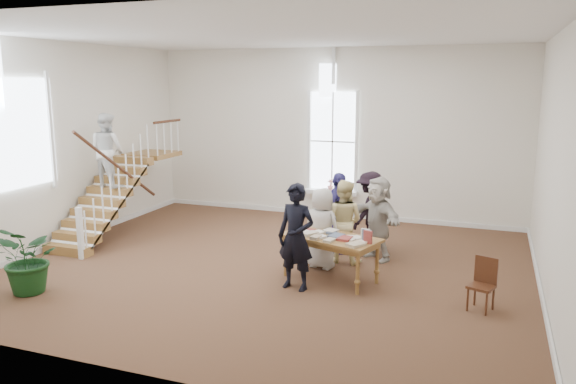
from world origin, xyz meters
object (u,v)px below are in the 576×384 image
at_px(woman_cluster_c, 378,218).
at_px(floor_plant, 30,259).
at_px(police_officer, 296,237).
at_px(woman_cluster_b, 370,211).
at_px(library_table, 331,241).
at_px(elderly_woman, 322,228).
at_px(person_yellow, 343,221).
at_px(side_chair, 483,281).
at_px(woman_cluster_a, 338,213).

xyz_separation_m(woman_cluster_c, floor_plant, (-5.27, -3.96, -0.25)).
xyz_separation_m(police_officer, woman_cluster_b, (0.72, 2.81, -0.09)).
bearing_deg(woman_cluster_c, library_table, -69.50).
xyz_separation_m(elderly_woman, person_yellow, (0.30, 0.50, 0.05)).
relative_size(woman_cluster_b, floor_plant, 1.39).
bearing_deg(woman_cluster_b, floor_plant, -28.10).
height_order(woman_cluster_b, side_chair, woman_cluster_b).
xyz_separation_m(elderly_woman, floor_plant, (-4.35, -3.05, -0.18)).
relative_size(police_officer, floor_plant, 1.54).
bearing_deg(person_yellow, floor_plant, 44.45).
bearing_deg(elderly_woman, woman_cluster_b, -98.75).
bearing_deg(library_table, floor_plant, -135.10).
bearing_deg(person_yellow, elderly_woman, 66.11).
distance_m(police_officer, woman_cluster_a, 2.36).
height_order(library_table, floor_plant, floor_plant).
xyz_separation_m(library_table, person_yellow, (-0.06, 1.11, 0.10)).
relative_size(library_table, floor_plant, 1.58).
xyz_separation_m(elderly_woman, woman_cluster_a, (0.02, 1.11, 0.06)).
height_order(elderly_woman, woman_cluster_a, woman_cluster_a).
bearing_deg(side_chair, library_table, -170.77).
relative_size(library_table, side_chair, 2.27).
height_order(library_table, woman_cluster_a, woman_cluster_a).
bearing_deg(police_officer, person_yellow, 87.05).
distance_m(police_officer, elderly_woman, 1.26).
distance_m(police_officer, woman_cluster_b, 2.90).
relative_size(person_yellow, woman_cluster_b, 0.98).
bearing_deg(floor_plant, police_officer, 22.98).
distance_m(elderly_woman, person_yellow, 0.58).
distance_m(elderly_woman, side_chair, 3.25).
bearing_deg(floor_plant, woman_cluster_a, 43.57).
bearing_deg(woman_cluster_c, police_officer, -74.41).
distance_m(floor_plant, side_chair, 7.65).
height_order(library_table, side_chair, library_table).
height_order(woman_cluster_b, floor_plant, woman_cluster_b).
relative_size(woman_cluster_a, side_chair, 2.01).
bearing_deg(library_table, police_officer, -108.00).
relative_size(police_officer, elderly_woman, 1.18).
height_order(police_officer, floor_plant, police_officer).
bearing_deg(library_table, side_chair, 7.37).
bearing_deg(woman_cluster_c, floor_plant, -102.16).
bearing_deg(woman_cluster_a, woman_cluster_b, -41.79).
bearing_deg(woman_cluster_b, woman_cluster_c, 43.84).
height_order(person_yellow, woman_cluster_c, woman_cluster_c).
relative_size(police_officer, woman_cluster_b, 1.10).
xyz_separation_m(person_yellow, woman_cluster_a, (-0.28, 0.61, 0.02)).
xyz_separation_m(police_officer, woman_cluster_c, (1.02, 2.16, -0.08)).
relative_size(library_table, woman_cluster_c, 1.13).
bearing_deg(floor_plant, side_chair, 14.89).
xyz_separation_m(library_table, woman_cluster_b, (0.27, 2.17, 0.11)).
height_order(library_table, elderly_woman, elderly_woman).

